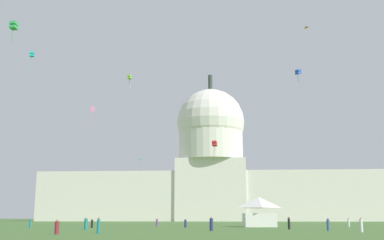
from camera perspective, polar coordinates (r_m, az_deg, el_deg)
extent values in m
cube|color=silver|center=(197.56, -7.99, -9.27)|extent=(70.09, 18.76, 19.72)
cube|color=silver|center=(195.17, 12.83, -9.07)|extent=(70.09, 18.76, 19.72)
cube|color=silver|center=(193.34, 2.35, -8.59)|extent=(27.96, 20.63, 24.64)
cylinder|color=silver|center=(195.52, 2.30, -2.62)|extent=(26.58, 26.58, 16.11)
sphere|color=silver|center=(196.96, 2.29, -0.31)|extent=(28.27, 28.27, 28.27)
cylinder|color=#2D3833|center=(201.14, 2.24, 4.57)|extent=(1.80, 1.80, 6.63)
cube|color=white|center=(84.33, 8.22, -12.00)|extent=(5.80, 5.23, 2.34)
pyramid|color=white|center=(84.37, 8.16, -9.94)|extent=(6.09, 5.49, 1.87)
cylinder|color=navy|center=(60.60, 2.38, -12.63)|extent=(0.64, 0.64, 1.55)
sphere|color=tan|center=(60.59, 2.37, -11.78)|extent=(0.35, 0.35, 0.25)
cylinder|color=red|center=(80.38, 19.91, -11.83)|extent=(0.59, 0.59, 1.29)
sphere|color=#A37556|center=(80.38, 19.87, -11.30)|extent=(0.30, 0.30, 0.21)
cylinder|color=silver|center=(89.01, 18.58, -11.84)|extent=(0.48, 0.48, 1.31)
sphere|color=#A37556|center=(89.01, 18.55, -11.33)|extent=(0.35, 0.35, 0.26)
cylinder|color=#1E757A|center=(51.49, -11.34, -12.62)|extent=(0.40, 0.40, 1.47)
sphere|color=#A37556|center=(51.48, -11.30, -11.68)|extent=(0.27, 0.27, 0.23)
cylinder|color=silver|center=(58.80, 19.95, -12.03)|extent=(0.51, 0.51, 1.46)
sphere|color=tan|center=(58.80, 19.89, -11.21)|extent=(0.32, 0.32, 0.23)
cylinder|color=#703D93|center=(88.13, -4.30, -12.42)|extent=(0.40, 0.40, 1.26)
sphere|color=brown|center=(88.12, -4.29, -11.95)|extent=(0.22, 0.22, 0.20)
cylinder|color=black|center=(68.72, 11.76, -12.31)|extent=(0.45, 0.45, 1.52)
sphere|color=brown|center=(68.71, 11.72, -11.58)|extent=(0.31, 0.31, 0.22)
cylinder|color=#1E757A|center=(66.27, -12.82, -12.30)|extent=(0.64, 0.64, 1.49)
sphere|color=tan|center=(66.26, -12.79, -11.56)|extent=(0.33, 0.33, 0.24)
cylinder|color=maroon|center=(50.14, -16.16, -12.53)|extent=(0.48, 0.48, 1.29)
sphere|color=#A37556|center=(50.13, -16.12, -11.68)|extent=(0.22, 0.22, 0.20)
cylinder|color=#3D5684|center=(63.69, 16.30, -12.22)|extent=(0.55, 0.55, 1.37)
sphere|color=brown|center=(63.68, 16.26, -11.52)|extent=(0.27, 0.27, 0.20)
cylinder|color=black|center=(78.11, -12.11, -12.30)|extent=(0.38, 0.38, 1.25)
sphere|color=tan|center=(78.11, -12.09, -11.75)|extent=(0.28, 0.28, 0.26)
cylinder|color=#1E757A|center=(78.58, -19.14, -11.88)|extent=(0.45, 0.45, 1.33)
sphere|color=#A37556|center=(78.58, -19.10, -11.31)|extent=(0.34, 0.34, 0.24)
cylinder|color=navy|center=(79.27, -0.80, -12.53)|extent=(0.44, 0.44, 1.27)
sphere|color=beige|center=(79.27, -0.80, -11.98)|extent=(0.27, 0.27, 0.24)
cube|color=green|center=(83.14, -20.94, 10.51)|extent=(1.16, 1.20, 0.60)
cube|color=green|center=(83.38, -20.91, 10.92)|extent=(1.16, 1.20, 0.60)
cylinder|color=green|center=(82.68, -21.09, 9.57)|extent=(0.34, 0.30, 2.40)
pyramid|color=yellow|center=(158.42, 1.89, -7.42)|extent=(0.76, 1.22, 0.16)
cube|color=#8CD133|center=(137.39, -7.64, 5.09)|extent=(1.24, 1.19, 0.67)
cube|color=#8CD133|center=(137.56, -7.64, 5.34)|extent=(1.24, 1.19, 0.67)
cylinder|color=black|center=(137.06, -7.63, 4.65)|extent=(0.20, 0.23, 1.81)
pyramid|color=orange|center=(92.59, 14.16, 10.72)|extent=(0.92, 1.03, 0.28)
pyramid|color=purple|center=(175.53, -7.59, 4.92)|extent=(1.32, 1.14, 0.18)
cylinder|color=white|center=(175.18, -7.57, 4.26)|extent=(0.14, 0.46, 2.84)
pyramid|color=#33BCDB|center=(130.77, -6.38, -4.91)|extent=(0.95, 1.49, 0.22)
cylinder|color=#33BCDB|center=(130.48, -6.37, -5.69)|extent=(0.41, 0.32, 2.30)
cube|color=red|center=(107.82, 2.77, -3.04)|extent=(1.31, 1.37, 0.71)
cube|color=red|center=(107.91, 2.77, -2.74)|extent=(1.31, 1.37, 0.71)
cylinder|color=red|center=(107.57, 2.72, -3.97)|extent=(0.44, 0.09, 3.05)
cube|color=pink|center=(130.23, -12.03, 1.32)|extent=(1.19, 0.28, 1.56)
cylinder|color=pink|center=(129.74, -12.11, 0.28)|extent=(0.20, 0.38, 3.35)
cube|color=teal|center=(115.63, -18.95, 7.46)|extent=(1.32, 1.31, 0.50)
cube|color=teal|center=(115.82, -18.93, 7.73)|extent=(1.32, 1.31, 0.50)
cylinder|color=teal|center=(115.10, -19.06, 6.59)|extent=(0.29, 0.47, 3.19)
cube|color=blue|center=(106.54, 12.85, 5.61)|extent=(1.52, 1.50, 0.70)
cube|color=blue|center=(106.70, 12.83, 5.89)|extent=(1.52, 1.50, 0.70)
cylinder|color=blue|center=(106.21, 12.82, 5.05)|extent=(0.27, 0.26, 1.71)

